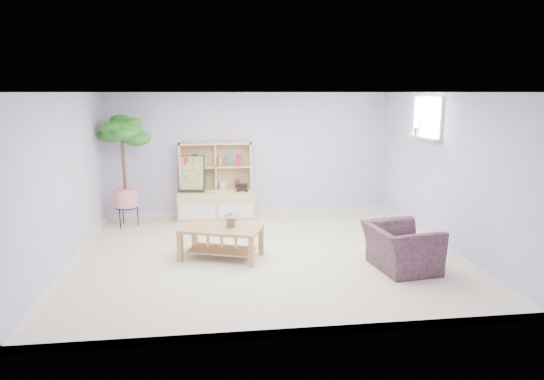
{
  "coord_description": "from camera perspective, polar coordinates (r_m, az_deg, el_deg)",
  "views": [
    {
      "loc": [
        -0.78,
        -6.88,
        2.4
      ],
      "look_at": [
        0.2,
        0.66,
        0.86
      ],
      "focal_mm": 32.0,
      "sensor_mm": 36.0,
      "label": 1
    }
  ],
  "objects": [
    {
      "name": "baseboard",
      "position": [
        7.32,
        -0.89,
        -7.31
      ],
      "size": [
        5.5,
        5.0,
        0.1
      ],
      "primitive_type": null,
      "color": "silver",
      "rests_on": "floor"
    },
    {
      "name": "storage_unit",
      "position": [
        9.28,
        -6.62,
        0.99
      ],
      "size": [
        1.46,
        0.49,
        1.46
      ],
      "primitive_type": null,
      "color": "beige",
      "rests_on": "floor"
    },
    {
      "name": "floor",
      "position": [
        7.33,
        -0.89,
        -7.68
      ],
      "size": [
        5.5,
        5.0,
        0.01
      ],
      "primitive_type": "cube",
      "color": "beige",
      "rests_on": "ground"
    },
    {
      "name": "sill_plant",
      "position": [
        8.47,
        16.79,
        7.11
      ],
      "size": [
        0.15,
        0.12,
        0.26
      ],
      "primitive_type": "imported",
      "rotation": [
        0.0,
        0.0,
        -0.03
      ],
      "color": "#135B1B",
      "rests_on": "window_sill"
    },
    {
      "name": "poster",
      "position": [
        9.22,
        -9.46,
        1.89
      ],
      "size": [
        0.51,
        0.19,
        0.7
      ],
      "primitive_type": null,
      "rotation": [
        0.0,
        0.0,
        -0.15
      ],
      "color": "yellow",
      "rests_on": "storage_unit"
    },
    {
      "name": "armchair",
      "position": [
        6.91,
        14.94,
        -6.2
      ],
      "size": [
        0.94,
        1.05,
        0.71
      ],
      "primitive_type": "imported",
      "rotation": [
        0.0,
        0.0,
        1.7
      ],
      "color": "#0F1741",
      "rests_on": "floor"
    },
    {
      "name": "window_sill",
      "position": [
        8.27,
        17.38,
        5.92
      ],
      "size": [
        0.14,
        1.0,
        0.04
      ],
      "primitive_type": "cube",
      "color": "silver",
      "rests_on": "walls"
    },
    {
      "name": "coffee_table",
      "position": [
        7.18,
        -5.97,
        -6.21
      ],
      "size": [
        1.28,
        0.98,
        0.46
      ],
      "primitive_type": null,
      "rotation": [
        0.0,
        0.0,
        -0.36
      ],
      "color": "olive",
      "rests_on": "floor"
    },
    {
      "name": "toy_truck",
      "position": [
        9.25,
        -3.53,
        0.35
      ],
      "size": [
        0.31,
        0.22,
        0.16
      ],
      "primitive_type": null,
      "rotation": [
        0.0,
        0.0,
        -0.07
      ],
      "color": "black",
      "rests_on": "storage_unit"
    },
    {
      "name": "floor_tree",
      "position": [
        9.05,
        -16.99,
        2.08
      ],
      "size": [
        0.75,
        0.75,
        2.01
      ],
      "primitive_type": null,
      "rotation": [
        0.0,
        0.0,
        0.0
      ],
      "color": "#135B1B",
      "rests_on": "floor"
    },
    {
      "name": "window",
      "position": [
        8.28,
        17.89,
        8.12
      ],
      "size": [
        0.1,
        0.98,
        0.68
      ],
      "primitive_type": null,
      "color": "white",
      "rests_on": "walls"
    },
    {
      "name": "walls",
      "position": [
        7.03,
        -0.92,
        1.6
      ],
      "size": [
        5.51,
        5.01,
        2.4
      ],
      "color": "#B2ACDC",
      "rests_on": "floor"
    },
    {
      "name": "table_plant",
      "position": [
        7.09,
        -4.78,
        -3.36
      ],
      "size": [
        0.25,
        0.22,
        0.26
      ],
      "primitive_type": "imported",
      "rotation": [
        0.0,
        0.0,
        0.06
      ],
      "color": "#227820",
      "rests_on": "coffee_table"
    },
    {
      "name": "ceiling",
      "position": [
        6.93,
        -0.95,
        11.43
      ],
      "size": [
        5.5,
        5.0,
        0.01
      ],
      "primitive_type": "cube",
      "color": "white",
      "rests_on": "walls"
    }
  ]
}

